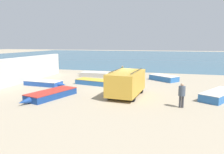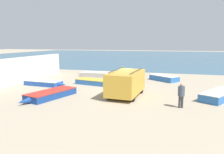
# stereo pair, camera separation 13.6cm
# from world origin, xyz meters

# --- Properties ---
(ground_plane) EXTENTS (200.00, 200.00, 0.00)m
(ground_plane) POSITION_xyz_m (0.00, 0.00, 0.00)
(ground_plane) COLOR tan
(sea_water) EXTENTS (120.00, 80.00, 0.01)m
(sea_water) POSITION_xyz_m (0.00, 52.00, 0.00)
(sea_water) COLOR #33607A
(sea_water) RESTS_ON ground_plane
(harbor_wall) EXTENTS (0.50, 13.70, 2.78)m
(harbor_wall) POSITION_xyz_m (-11.05, 1.00, 1.39)
(harbor_wall) COLOR silver
(harbor_wall) RESTS_ON ground_plane
(parked_van) EXTENTS (2.52, 4.88, 2.16)m
(parked_van) POSITION_xyz_m (1.19, -2.59, 1.13)
(parked_van) COLOR gold
(parked_van) RESTS_ON ground_plane
(fishing_rowboat_0) EXTENTS (4.65, 1.86, 0.50)m
(fishing_rowboat_0) POSITION_xyz_m (-7.87, -0.48, 0.25)
(fishing_rowboat_0) COLOR #234CA3
(fishing_rowboat_0) RESTS_ON ground_plane
(fishing_rowboat_1) EXTENTS (3.74, 3.23, 0.62)m
(fishing_rowboat_1) POSITION_xyz_m (3.79, 5.79, 0.31)
(fishing_rowboat_1) COLOR #2D66AD
(fishing_rowboat_1) RESTS_ON ground_plane
(fishing_rowboat_2) EXTENTS (2.76, 5.25, 0.54)m
(fishing_rowboat_2) POSITION_xyz_m (-4.52, -4.86, 0.27)
(fishing_rowboat_2) COLOR navy
(fishing_rowboat_2) RESTS_ON ground_plane
(fishing_rowboat_3) EXTENTS (5.19, 1.71, 0.57)m
(fishing_rowboat_3) POSITION_xyz_m (-4.54, 6.46, 0.29)
(fishing_rowboat_3) COLOR #ADA89E
(fishing_rowboat_3) RESTS_ON ground_plane
(fishing_rowboat_4) EXTENTS (3.53, 4.90, 0.63)m
(fishing_rowboat_4) POSITION_xyz_m (8.50, -1.48, 0.31)
(fishing_rowboat_4) COLOR #2D66AD
(fishing_rowboat_4) RESTS_ON ground_plane
(fishing_rowboat_5) EXTENTS (4.82, 2.34, 0.52)m
(fishing_rowboat_5) POSITION_xyz_m (-2.94, 1.39, 0.26)
(fishing_rowboat_5) COLOR #2D66AD
(fishing_rowboat_5) RESTS_ON ground_plane
(fisherman_0) EXTENTS (0.42, 0.42, 1.60)m
(fisherman_0) POSITION_xyz_m (-0.99, 5.58, 0.96)
(fisherman_0) COLOR navy
(fisherman_0) RESTS_ON ground_plane
(fisherman_1) EXTENTS (0.45, 0.45, 1.71)m
(fisherman_1) POSITION_xyz_m (5.46, -4.85, 1.02)
(fisherman_1) COLOR #38383D
(fisherman_1) RESTS_ON ground_plane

